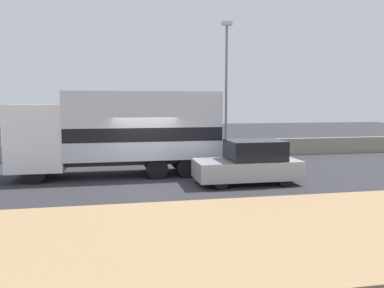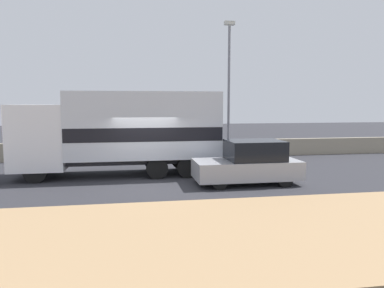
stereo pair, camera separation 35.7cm
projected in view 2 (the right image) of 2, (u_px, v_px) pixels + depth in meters
ground_plane at (147, 184)px, 14.25m from camera, size 80.00×80.00×0.00m
dirt_shoulder_foreground at (159, 236)px, 8.54m from camera, size 60.00×5.96×0.04m
stone_wall_backdrop at (141, 150)px, 20.55m from camera, size 60.00×0.35×0.97m
street_lamp at (229, 81)px, 20.41m from camera, size 0.56×0.28×7.43m
box_truck at (124, 130)px, 15.77m from camera, size 8.40×2.59×3.52m
car_hatchback at (249, 163)px, 14.16m from camera, size 3.95×1.81×1.65m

